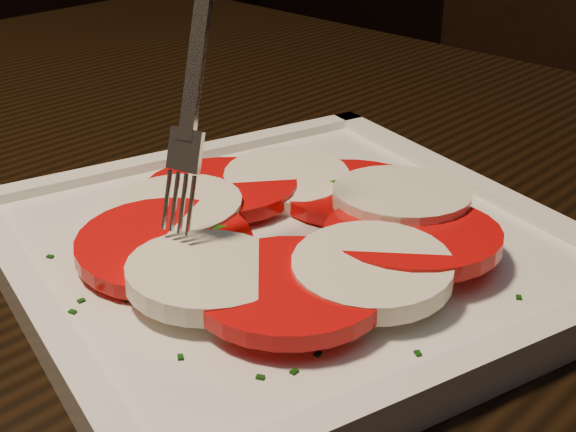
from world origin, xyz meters
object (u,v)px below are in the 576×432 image
Objects in this scene: plate at (288,253)px; chair at (515,125)px; fork at (204,58)px; table at (281,322)px.

chair is at bearing 104.74° from plate.
plate is 0.12m from fork.
table is 1.36× the size of chair.
plate is at bearing 33.50° from fork.
plate is at bearing -48.32° from table.
chair is at bearing 101.88° from table.
table is at bearing 131.68° from plate.
chair is 0.92m from plate.
plate reaches higher than table.
chair is 0.97m from fork.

